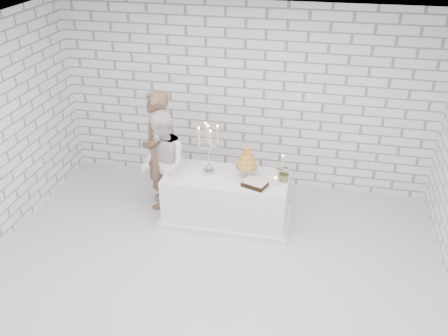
# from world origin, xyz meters

# --- Properties ---
(ground) EXTENTS (6.00, 5.00, 0.01)m
(ground) POSITION_xyz_m (0.00, 0.00, 0.00)
(ground) COLOR silver
(ground) RESTS_ON ground
(ceiling) EXTENTS (6.00, 5.00, 0.01)m
(ceiling) POSITION_xyz_m (0.00, 0.00, 3.00)
(ceiling) COLOR white
(ceiling) RESTS_ON ground
(wall_back) EXTENTS (6.00, 0.01, 3.00)m
(wall_back) POSITION_xyz_m (0.00, 2.50, 1.50)
(wall_back) COLOR white
(wall_back) RESTS_ON ground
(cake_table) EXTENTS (1.80, 0.80, 0.75)m
(cake_table) POSITION_xyz_m (-0.02, 1.23, 0.38)
(cake_table) COLOR white
(cake_table) RESTS_ON ground
(groom) EXTENTS (0.61, 0.78, 1.88)m
(groom) POSITION_xyz_m (-1.14, 1.46, 0.94)
(groom) COLOR #443126
(groom) RESTS_ON ground
(bride) EXTENTS (0.98, 1.02, 1.66)m
(bride) POSITION_xyz_m (-0.98, 1.23, 0.83)
(bride) COLOR silver
(bride) RESTS_ON ground
(candelabra) EXTENTS (0.39, 0.39, 0.76)m
(candelabra) POSITION_xyz_m (-0.30, 1.29, 1.13)
(candelabra) COLOR #AAA9B4
(candelabra) RESTS_ON cake_table
(croquembouche) EXTENTS (0.35, 0.35, 0.51)m
(croquembouche) POSITION_xyz_m (0.26, 1.30, 1.00)
(croquembouche) COLOR #9E6D21
(croquembouche) RESTS_ON cake_table
(chocolate_cake) EXTENTS (0.38, 0.33, 0.08)m
(chocolate_cake) POSITION_xyz_m (0.42, 1.05, 0.79)
(chocolate_cake) COLOR black
(chocolate_cake) RESTS_ON cake_table
(pillar_candle) EXTENTS (0.08, 0.08, 0.12)m
(pillar_candle) POSITION_xyz_m (0.70, 1.13, 0.81)
(pillar_candle) COLOR white
(pillar_candle) RESTS_ON cake_table
(extra_taper) EXTENTS (0.07, 0.07, 0.32)m
(extra_taper) POSITION_xyz_m (0.76, 1.41, 0.91)
(extra_taper) COLOR beige
(extra_taper) RESTS_ON cake_table
(flowers) EXTENTS (0.30, 0.28, 0.26)m
(flowers) POSITION_xyz_m (0.81, 1.27, 0.88)
(flowers) COLOR #516536
(flowers) RESTS_ON cake_table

